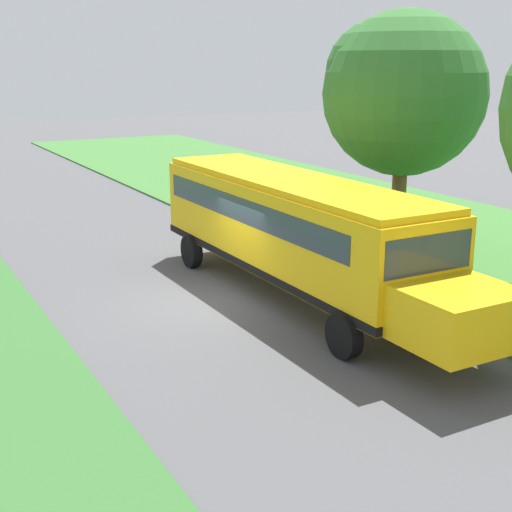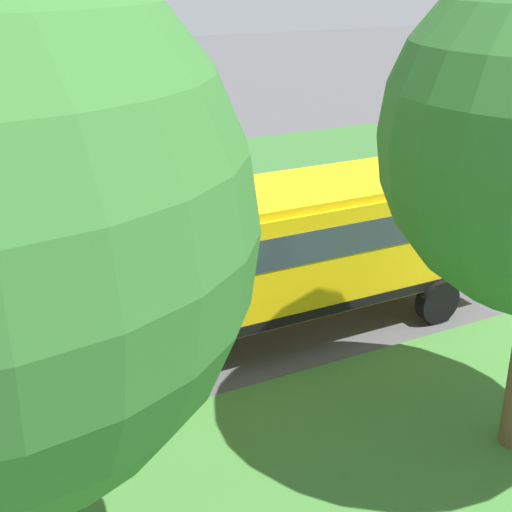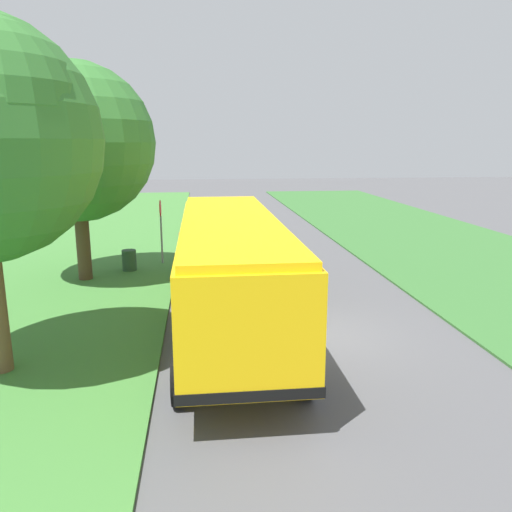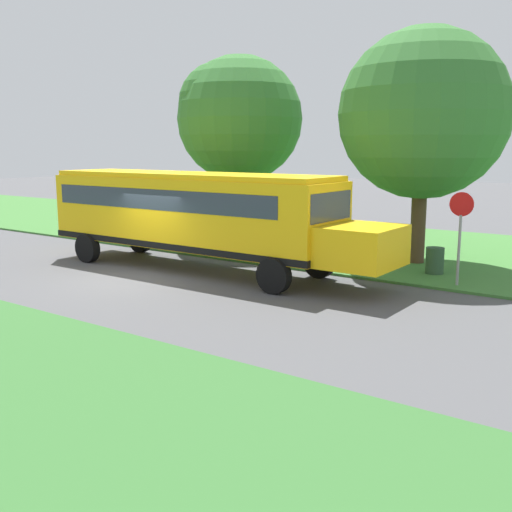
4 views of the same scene
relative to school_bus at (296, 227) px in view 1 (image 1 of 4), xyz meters
The scene contains 4 objects.
ground_plane 3.02m from the school_bus, 18.29° to the right, with size 120.00×120.00×0.00m, color #4C4C4F.
grass_verge 8.05m from the school_bus, behind, with size 12.00×80.00×0.08m, color #3D7533.
school_bus is the anchor object (origin of this frame).
oak_tree_beside_bus 6.50m from the school_bus, 155.77° to the right, with size 5.06×5.06×7.64m.
Camera 1 is at (7.47, 16.01, 6.10)m, focal length 50.00 mm.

